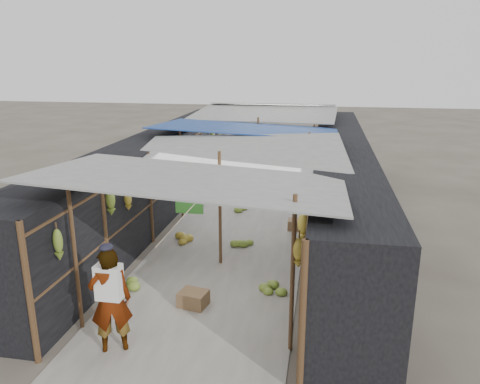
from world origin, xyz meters
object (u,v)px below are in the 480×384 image
Objects in this scene: crate_near at (193,299)px; vendor_seated at (277,184)px; shopper_blue at (252,182)px; black_basin at (289,194)px; vendor_elderly at (111,301)px.

crate_near is 0.61× the size of vendor_seated.
shopper_blue reaches higher than vendor_seated.
shopper_blue reaches higher than black_basin.
vendor_elderly is at bearing -108.46° from crate_near.
black_basin is at bearing 83.70° from vendor_seated.
black_basin is 0.74× the size of vendor_seated.
crate_near is 1.92m from vendor_elderly.
vendor_seated is at bearing 69.90° from shopper_blue.
shopper_blue is at bearing 100.31° from crate_near.
black_basin is 1.66m from shopper_blue.
vendor_elderly reaches higher than vendor_seated.
black_basin is at bearing 92.15° from crate_near.
black_basin is at bearing 55.89° from shopper_blue.
crate_near is 0.29× the size of vendor_elderly.
shopper_blue is 1.74× the size of vendor_seated.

